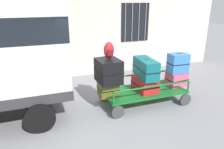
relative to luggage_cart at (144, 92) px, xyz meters
The scene contains 11 objects.
ground_plane 1.18m from the luggage_cart, behind, with size 40.00×40.00×0.00m, color gray.
building_wall 3.95m from the luggage_cart, 109.84° to the left, with size 12.00×0.38×5.00m.
luggage_cart is the anchor object (origin of this frame).
cart_railing 0.34m from the luggage_cart, behind, with size 2.31×1.05×0.34m.
suitcase_left_bottom 1.13m from the luggage_cart, behind, with size 0.52×0.49×0.41m.
suitcase_left_middle 1.34m from the luggage_cart, behind, with size 0.62×0.75×0.62m.
suitcase_midleft_bottom 0.27m from the luggage_cart, 90.00° to the right, with size 0.55×0.77×0.41m.
suitcase_midleft_middle 0.74m from the luggage_cart, 90.00° to the right, with size 0.48×0.98×0.53m.
suitcase_center_bottom 1.13m from the luggage_cart, ahead, with size 0.62×0.46×0.42m.
suitcase_center_middle 1.33m from the luggage_cart, ahead, with size 0.57×0.42×0.58m.
backpack 1.68m from the luggage_cart, behind, with size 0.27×0.22×0.44m.
Camera 1 is at (-1.70, -5.20, 2.88)m, focal length 34.19 mm.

